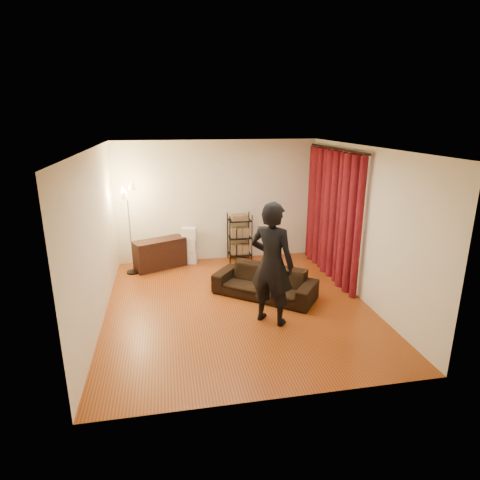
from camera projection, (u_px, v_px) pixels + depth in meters
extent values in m
plane|color=#924816|center=(238.00, 305.00, 7.05)|extent=(5.00, 5.00, 0.00)
plane|color=white|center=(237.00, 148.00, 6.25)|extent=(5.00, 5.00, 0.00)
plane|color=silver|center=(218.00, 201.00, 9.00)|extent=(5.00, 0.00, 5.00)
plane|color=silver|center=(279.00, 293.00, 4.30)|extent=(5.00, 0.00, 5.00)
plane|color=silver|center=(96.00, 238.00, 6.25)|extent=(0.00, 5.00, 5.00)
plane|color=silver|center=(363.00, 225.00, 7.04)|extent=(0.00, 5.00, 5.00)
cylinder|color=black|center=(337.00, 149.00, 7.72)|extent=(0.04, 2.65, 0.04)
imported|color=black|center=(264.00, 282.00, 7.32)|extent=(1.91, 1.70, 0.54)
imported|color=black|center=(272.00, 264.00, 6.21)|extent=(0.86, 0.82, 1.97)
cube|color=black|center=(160.00, 254.00, 8.70)|extent=(1.17, 0.82, 0.64)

